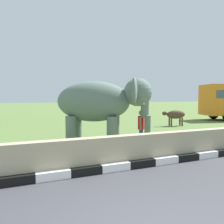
{
  "coord_description": "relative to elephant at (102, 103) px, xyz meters",
  "views": [
    {
      "loc": [
        -1.61,
        -2.29,
        2.17
      ],
      "look_at": [
        1.92,
        6.0,
        1.6
      ],
      "focal_mm": 35.37,
      "sensor_mm": 36.0,
      "label": 1
    }
  ],
  "objects": [
    {
      "name": "cow_near",
      "position": [
        7.98,
        5.08,
        -1.1
      ],
      "size": [
        1.93,
        0.91,
        1.23
      ],
      "color": "#473323",
      "rests_on": "ground_plane"
    },
    {
      "name": "person_handler",
      "position": [
        1.67,
        -0.43,
        -1.04
      ],
      "size": [
        0.47,
        0.57,
        1.66
      ],
      "color": "navy",
      "rests_on": "ground_plane"
    },
    {
      "name": "elephant",
      "position": [
        0.0,
        0.0,
        0.0
      ],
      "size": [
        3.95,
        3.44,
        2.99
      ],
      "color": "slate",
      "rests_on": "ground_plane"
    },
    {
      "name": "barrier_parapet",
      "position": [
        0.37,
        -2.55,
        -1.47
      ],
      "size": [
        28.0,
        0.36,
        1.0
      ],
      "primitive_type": "cube",
      "color": "tan",
      "rests_on": "ground_plane"
    },
    {
      "name": "striped_curb",
      "position": [
        -1.98,
        -2.85,
        -1.85
      ],
      "size": [
        16.2,
        0.2,
        0.24
      ],
      "color": "white",
      "rests_on": "ground_plane"
    }
  ]
}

